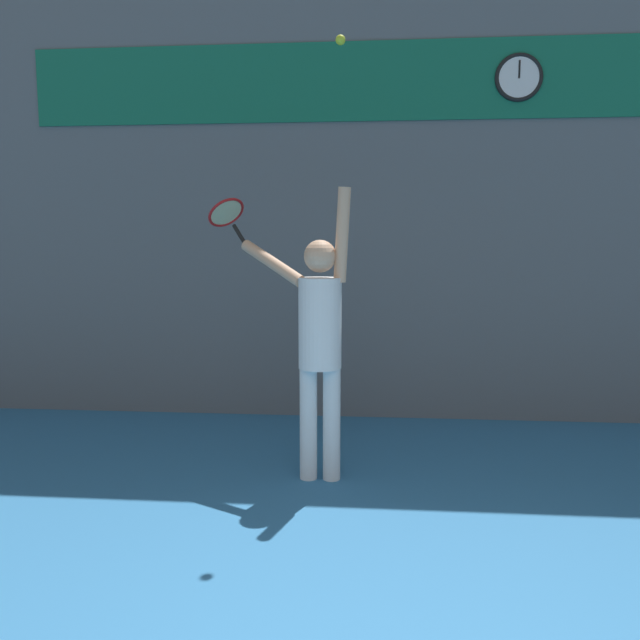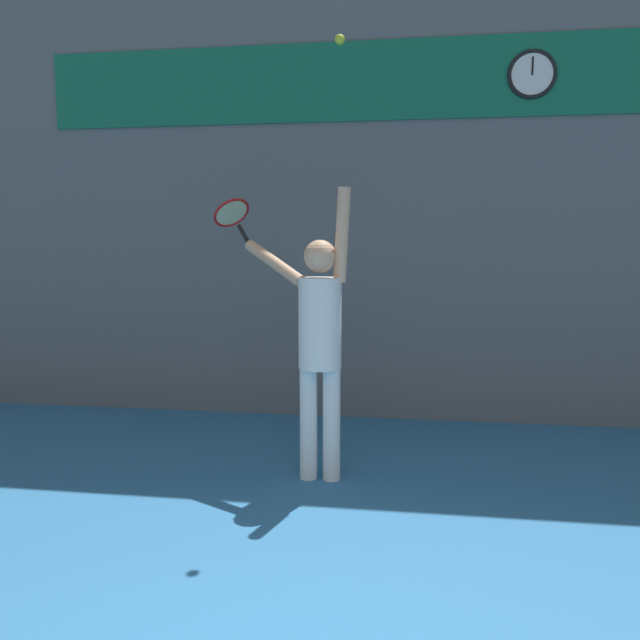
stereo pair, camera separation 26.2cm
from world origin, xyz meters
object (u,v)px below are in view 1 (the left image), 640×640
at_px(tennis_player, 319,334).
at_px(scoreboard_clock, 519,77).
at_px(tennis_ball, 340,40).
at_px(tennis_racket, 227,215).

bearing_deg(tennis_player, scoreboard_clock, 44.01).
relative_size(tennis_player, tennis_ball, 31.73).
xyz_separation_m(scoreboard_clock, tennis_ball, (-1.57, -1.73, -0.16)).
relative_size(tennis_racket, tennis_ball, 5.98).
height_order(scoreboard_clock, tennis_racket, scoreboard_clock).
bearing_deg(scoreboard_clock, tennis_ball, -132.19).
xyz_separation_m(tennis_racket, tennis_ball, (0.94, -0.60, 1.14)).
height_order(tennis_player, tennis_ball, tennis_ball).
height_order(tennis_player, tennis_racket, tennis_player).
distance_m(scoreboard_clock, tennis_racket, 3.04).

